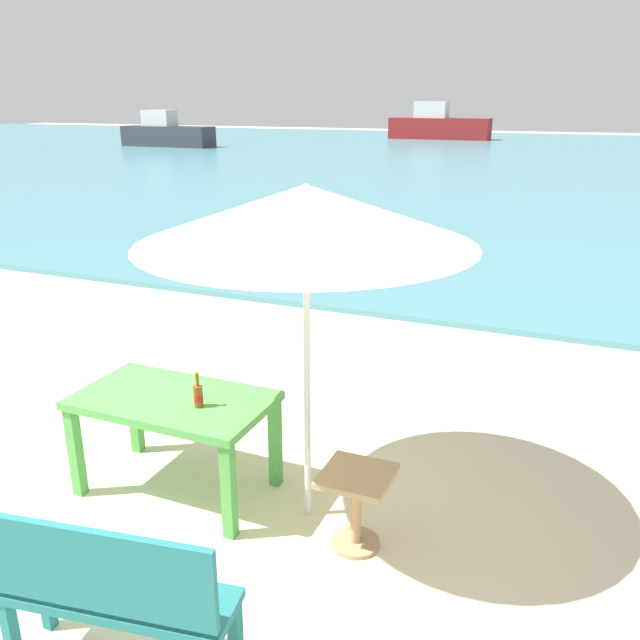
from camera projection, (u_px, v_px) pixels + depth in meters
name	position (u px, v px, depth m)	size (l,w,h in m)	color
ground_plane	(162.00, 543.00, 4.30)	(120.00, 120.00, 0.00)	beige
sea_water	(546.00, 160.00, 30.47)	(120.00, 50.00, 0.08)	teal
picnic_table_green	(174.00, 410.00, 4.70)	(1.40, 0.80, 0.76)	#4C9E47
beer_bottle_amber	(198.00, 394.00, 4.48)	(0.07, 0.07, 0.26)	brown
patio_umbrella	(306.00, 215.00, 3.92)	(2.10, 2.10, 2.30)	silver
side_table_wood	(356.00, 498.00, 4.17)	(0.44, 0.44, 0.54)	tan
bench_teal_center	(109.00, 590.00, 3.13)	(1.24, 0.54, 0.95)	#237275
swimmer_person	(354.00, 225.00, 13.79)	(0.34, 0.34, 0.41)	tan
boat_fishing_trawler	(167.00, 133.00, 38.59)	(5.68, 1.55, 2.07)	#38383F
boat_ferry	(438.00, 126.00, 45.56)	(6.93, 1.89, 2.52)	maroon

